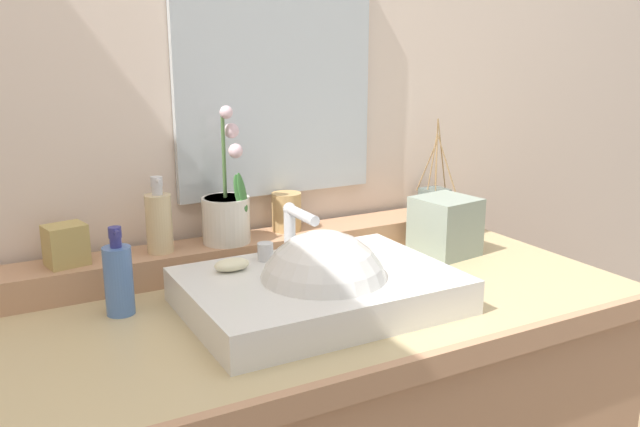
# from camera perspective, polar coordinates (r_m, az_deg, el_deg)

# --- Properties ---
(wall_back) EXTENTS (3.17, 0.20, 2.58)m
(wall_back) POSITION_cam_1_polar(r_m,az_deg,el_deg) (1.63, -7.16, 12.41)
(wall_back) COLOR beige
(wall_back) RESTS_ON ground
(back_ledge) EXTENTS (1.18, 0.12, 0.06)m
(back_ledge) POSITION_cam_1_polar(r_m,az_deg,el_deg) (1.53, -4.22, -2.98)
(back_ledge) COLOR tan
(back_ledge) RESTS_ON vanity_cabinet
(sink_basin) EXTENTS (0.50, 0.36, 0.28)m
(sink_basin) POSITION_cam_1_polar(r_m,az_deg,el_deg) (1.26, 0.13, -6.88)
(sink_basin) COLOR white
(sink_basin) RESTS_ON vanity_cabinet
(soap_bar) EXTENTS (0.07, 0.04, 0.02)m
(soap_bar) POSITION_cam_1_polar(r_m,az_deg,el_deg) (1.28, -7.62, -4.39)
(soap_bar) COLOR beige
(soap_bar) RESTS_ON sink_basin
(potted_plant) EXTENTS (0.10, 0.11, 0.30)m
(potted_plant) POSITION_cam_1_polar(r_m,az_deg,el_deg) (1.46, -8.04, 0.18)
(potted_plant) COLOR silver
(potted_plant) RESTS_ON back_ledge
(soap_dispenser) EXTENTS (0.05, 0.06, 0.16)m
(soap_dispenser) POSITION_cam_1_polar(r_m,az_deg,el_deg) (1.41, -13.72, -0.66)
(soap_dispenser) COLOR beige
(soap_dispenser) RESTS_ON back_ledge
(tumbler_cup) EXTENTS (0.07, 0.07, 0.09)m
(tumbler_cup) POSITION_cam_1_polar(r_m,az_deg,el_deg) (1.55, -2.91, 0.17)
(tumbler_cup) COLOR tan
(tumbler_cup) RESTS_ON back_ledge
(reed_diffuser) EXTENTS (0.07, 0.09, 0.24)m
(reed_diffuser) POSITION_cam_1_polar(r_m,az_deg,el_deg) (1.77, 9.86, 1.41)
(reed_diffuser) COLOR slate
(reed_diffuser) RESTS_ON back_ledge
(trinket_box) EXTENTS (0.09, 0.07, 0.08)m
(trinket_box) POSITION_cam_1_polar(r_m,az_deg,el_deg) (1.39, -21.09, -2.55)
(trinket_box) COLOR tan
(trinket_box) RESTS_ON back_ledge
(lotion_bottle) EXTENTS (0.05, 0.06, 0.17)m
(lotion_bottle) POSITION_cam_1_polar(r_m,az_deg,el_deg) (1.28, -16.99, -5.36)
(lotion_bottle) COLOR #5078BA
(lotion_bottle) RESTS_ON vanity_cabinet
(tissue_box) EXTENTS (0.15, 0.15, 0.14)m
(tissue_box) POSITION_cam_1_polar(r_m,az_deg,el_deg) (1.60, 10.75, -1.07)
(tissue_box) COLOR gray
(tissue_box) RESTS_ON vanity_cabinet
(mirror) EXTENTS (0.49, 0.02, 0.50)m
(mirror) POSITION_cam_1_polar(r_m,az_deg,el_deg) (1.55, -3.80, 10.92)
(mirror) COLOR silver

